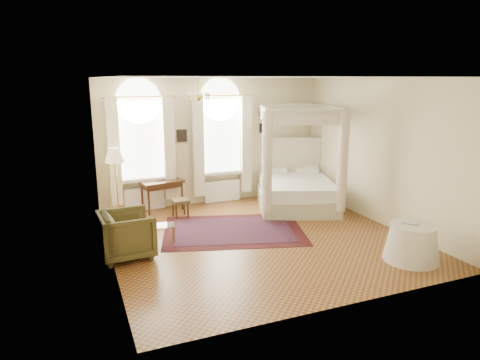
% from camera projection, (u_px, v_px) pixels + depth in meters
% --- Properties ---
extents(ground, '(6.00, 6.00, 0.00)m').
position_uv_depth(ground, '(259.00, 238.00, 9.03)').
color(ground, '#92592A').
rests_on(ground, ground).
extents(room_walls, '(6.00, 6.00, 6.00)m').
position_uv_depth(room_walls, '(260.00, 145.00, 8.57)').
color(room_walls, beige).
rests_on(room_walls, ground).
extents(window_left, '(1.62, 0.27, 3.29)m').
position_uv_depth(window_left, '(142.00, 153.00, 10.58)').
color(window_left, white).
rests_on(window_left, room_walls).
extents(window_right, '(1.62, 0.27, 3.29)m').
position_uv_depth(window_right, '(222.00, 148.00, 11.35)').
color(window_right, white).
rests_on(window_right, room_walls).
extents(chandelier, '(0.51, 0.45, 0.50)m').
position_uv_depth(chandelier, '(199.00, 96.00, 9.11)').
color(chandelier, '#B4903C').
rests_on(chandelier, room_walls).
extents(wall_pictures, '(2.54, 0.03, 0.39)m').
position_uv_depth(wall_pictures, '(216.00, 132.00, 11.30)').
color(wall_pictures, black).
rests_on(wall_pictures, room_walls).
extents(canopy_bed, '(2.63, 2.90, 2.61)m').
position_uv_depth(canopy_bed, '(296.00, 185.00, 11.11)').
color(canopy_bed, '#B6B895').
rests_on(canopy_bed, ground).
extents(nightstand, '(0.43, 0.39, 0.57)m').
position_uv_depth(nightstand, '(305.00, 185.00, 12.38)').
color(nightstand, '#39220F').
rests_on(nightstand, ground).
extents(nightstand_lamp, '(0.28, 0.28, 0.40)m').
position_uv_depth(nightstand_lamp, '(304.00, 166.00, 12.33)').
color(nightstand_lamp, '#B4903C').
rests_on(nightstand_lamp, nightstand).
extents(writing_desk, '(1.13, 0.75, 0.77)m').
position_uv_depth(writing_desk, '(162.00, 185.00, 10.77)').
color(writing_desk, '#39220F').
rests_on(writing_desk, ground).
extents(laptop, '(0.37, 0.31, 0.02)m').
position_uv_depth(laptop, '(161.00, 180.00, 10.81)').
color(laptop, black).
rests_on(laptop, writing_desk).
extents(stool, '(0.40, 0.40, 0.44)m').
position_uv_depth(stool, '(180.00, 202.00, 10.30)').
color(stool, '#4B4020').
rests_on(stool, ground).
extents(armchair, '(1.02, 0.99, 0.88)m').
position_uv_depth(armchair, '(127.00, 235.00, 7.97)').
color(armchair, '#41391C').
rests_on(armchair, ground).
extents(coffee_table, '(0.58, 0.45, 0.36)m').
position_uv_depth(coffee_table, '(162.00, 227.00, 8.73)').
color(coffee_table, silver).
rests_on(coffee_table, ground).
extents(floor_lamp, '(0.45, 0.45, 1.73)m').
position_uv_depth(floor_lamp, '(115.00, 159.00, 9.79)').
color(floor_lamp, '#B4903C').
rests_on(floor_lamp, ground).
extents(oriental_rug, '(3.52, 2.93, 0.01)m').
position_uv_depth(oriental_rug, '(233.00, 230.00, 9.46)').
color(oriental_rug, '#441013').
rests_on(oriental_rug, ground).
extents(side_table, '(1.00, 1.00, 0.68)m').
position_uv_depth(side_table, '(412.00, 243.00, 7.85)').
color(side_table, beige).
rests_on(side_table, ground).
extents(book, '(0.34, 0.36, 0.03)m').
position_uv_depth(book, '(409.00, 224.00, 7.78)').
color(book, black).
rests_on(book, side_table).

